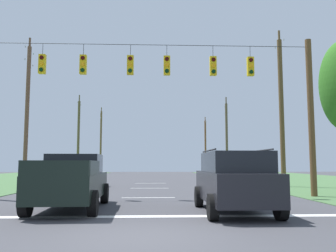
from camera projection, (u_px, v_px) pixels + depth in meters
The scene contains 15 objects.
ground_plane at pixel (143, 236), 8.04m from camera, with size 120.00×120.00×0.00m, color #3D3D42.
stop_bar_stripe at pixel (146, 216), 10.91m from camera, with size 13.56×0.45×0.01m, color white.
lane_dash_0 at pixel (148, 198), 16.87m from camera, with size 0.15×2.50×0.01m, color white.
lane_dash_1 at pixel (150, 188), 23.25m from camera, with size 0.15×2.50×0.01m, color white.
lane_dash_2 at pixel (150, 183), 29.06m from camera, with size 0.15×2.50×0.01m, color white.
overhead_signal_span at pixel (148, 103), 17.40m from camera, with size 16.39×0.31×7.83m.
pickup_truck at pixel (72, 182), 12.80m from camera, with size 2.44×5.47×1.95m.
suv_black at pixel (234, 180), 11.81m from camera, with size 2.23×4.81×2.05m.
distant_car_crossing_white at pixel (86, 176), 23.64m from camera, with size 2.35×4.46×1.52m.
utility_pole_mid_right at pixel (281, 110), 25.07m from camera, with size 0.33×1.83×11.10m.
utility_pole_far_right at pixel (227, 137), 42.41m from camera, with size 0.29×1.98×9.52m.
utility_pole_near_left at pixel (205, 146), 61.71m from camera, with size 0.31×1.79×9.65m.
utility_pole_far_left at pixel (27, 111), 25.52m from camera, with size 0.29×1.78×10.72m.
utility_pole_distant_right at pixel (78, 137), 42.77m from camera, with size 0.29×1.96×9.84m.
utility_pole_distant_left at pixel (101, 140), 60.86m from camera, with size 0.32×1.92×11.20m.
Camera 1 is at (0.22, -8.27, 1.62)m, focal length 38.28 mm.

